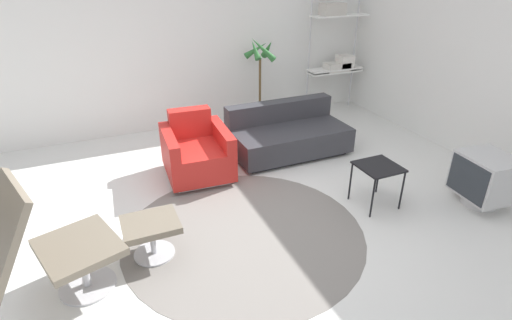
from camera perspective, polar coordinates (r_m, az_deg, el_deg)
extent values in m
plane|color=silver|center=(4.15, -0.88, -8.01)|extent=(12.00, 12.00, 0.00)
cube|color=silver|center=(6.16, -11.48, 17.12)|extent=(12.00, 0.06, 2.80)
cube|color=silver|center=(5.58, 31.82, 12.86)|extent=(0.06, 12.00, 2.80)
cylinder|color=slate|center=(3.91, -1.73, -10.40)|extent=(2.31, 2.31, 0.01)
cylinder|color=#BCBCC1|center=(3.64, -22.85, -16.17)|extent=(0.56, 0.56, 0.02)
cylinder|color=#BCBCC1|center=(3.52, -23.37, -14.01)|extent=(0.06, 0.06, 0.34)
cube|color=#6B6051|center=(3.40, -24.00, -11.30)|extent=(0.71, 0.75, 0.06)
cube|color=#6B6051|center=(3.16, -32.72, -8.90)|extent=(0.56, 0.70, 0.65)
cylinder|color=#BCBCC1|center=(3.78, -14.29, -12.78)|extent=(0.36, 0.36, 0.02)
cylinder|color=#BCBCC1|center=(3.69, -14.55, -11.00)|extent=(0.05, 0.05, 0.28)
cube|color=#6B6051|center=(3.59, -14.85, -8.87)|extent=(0.48, 0.41, 0.06)
cube|color=silver|center=(4.94, -8.20, -1.86)|extent=(0.65, 0.73, 0.06)
cube|color=red|center=(4.85, -8.35, 0.22)|extent=(0.56, 0.87, 0.34)
cube|color=red|center=(5.01, -9.45, 5.34)|extent=(0.52, 0.21, 0.35)
cube|color=red|center=(4.87, -4.83, 1.80)|extent=(0.17, 0.85, 0.53)
cube|color=red|center=(4.76, -12.11, 0.67)|extent=(0.17, 0.85, 0.53)
cube|color=black|center=(5.48, 4.67, 1.26)|extent=(1.40, 0.71, 0.05)
cube|color=#333338|center=(5.40, 4.74, 3.04)|extent=(1.55, 0.84, 0.32)
cube|color=#333338|center=(5.55, 3.32, 7.05)|extent=(1.55, 0.21, 0.28)
cube|color=black|center=(4.31, 17.12, -0.90)|extent=(0.42, 0.42, 0.02)
cylinder|color=black|center=(4.19, 16.32, -5.28)|extent=(0.02, 0.02, 0.44)
cylinder|color=black|center=(4.42, 20.13, -4.14)|extent=(0.02, 0.02, 0.44)
cylinder|color=black|center=(4.43, 13.34, -2.99)|extent=(0.02, 0.02, 0.44)
cylinder|color=black|center=(4.65, 17.09, -2.03)|extent=(0.02, 0.02, 0.44)
cylinder|color=#B7B7B7|center=(4.94, 29.29, -4.91)|extent=(0.36, 0.36, 0.12)
cube|color=#B7B7B7|center=(4.82, 30.04, -2.00)|extent=(0.53, 0.59, 0.45)
cube|color=#282D33|center=(4.65, 27.96, -2.48)|extent=(0.06, 0.48, 0.39)
cylinder|color=silver|center=(6.43, 0.54, 6.14)|extent=(0.29, 0.29, 0.23)
cylinder|color=#382819|center=(6.39, 0.55, 7.03)|extent=(0.27, 0.27, 0.02)
cylinder|color=brown|center=(6.26, 0.57, 10.70)|extent=(0.04, 0.04, 0.83)
cone|color=#2D6B33|center=(6.19, 1.69, 15.64)|extent=(0.10, 0.32, 0.32)
cone|color=#2D6B33|center=(6.30, 0.00, 15.49)|extent=(0.39, 0.11, 0.26)
cone|color=#2D6B33|center=(6.09, -0.12, 15.45)|extent=(0.14, 0.27, 0.30)
cone|color=#2D6B33|center=(5.97, 0.98, 15.57)|extent=(0.41, 0.17, 0.39)
cylinder|color=#BCBCC1|center=(6.83, 7.54, 14.21)|extent=(0.03, 0.03, 1.85)
cylinder|color=#BCBCC1|center=(7.32, 13.79, 14.52)|extent=(0.03, 0.03, 1.85)
cube|color=white|center=(7.02, 11.15, 12.29)|extent=(0.95, 0.28, 0.02)
cube|color=white|center=(7.01, 11.18, 12.67)|extent=(0.95, 0.28, 0.02)
cube|color=white|center=(6.86, 11.84, 19.56)|extent=(0.95, 0.28, 0.02)
cube|color=beige|center=(7.01, 11.46, 12.92)|extent=(0.42, 0.24, 0.14)
cube|color=silver|center=(7.08, 12.56, 13.60)|extent=(0.24, 0.24, 0.20)
cube|color=#B7B2A8|center=(6.76, 10.88, 20.43)|extent=(0.37, 0.24, 0.18)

